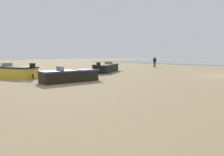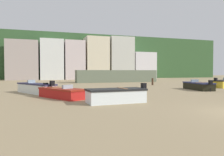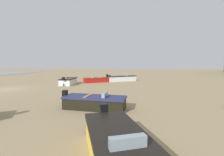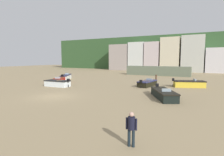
# 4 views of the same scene
# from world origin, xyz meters

# --- Properties ---
(headland_hill) EXTENTS (90.00, 32.00, 12.23)m
(headland_hill) POSITION_xyz_m (0.00, 66.00, 6.12)
(headland_hill) COLOR #31532C
(headland_hill) RESTS_ON ground
(harbor_pier) EXTENTS (15.17, 2.40, 2.22)m
(harbor_pier) POSITION_xyz_m (3.94, 30.00, 1.11)
(harbor_pier) COLOR #616C56
(harbor_pier) RESTS_ON ground
(townhouse_far_left) EXTENTS (6.99, 5.11, 9.12)m
(townhouse_far_left) POSITION_xyz_m (-13.51, 46.55, 4.56)
(townhouse_far_left) COLOR #A59890
(townhouse_far_left) RESTS_ON ground
(townhouse_left) EXTENTS (5.35, 6.47, 9.64)m
(townhouse_left) POSITION_xyz_m (-6.98, 47.24, 4.82)
(townhouse_left) COLOR silver
(townhouse_left) RESTS_ON ground
(townhouse_centre_left) EXTENTS (4.82, 6.07, 9.54)m
(townhouse_centre_left) POSITION_xyz_m (-1.58, 47.03, 4.77)
(townhouse_centre_left) COLOR beige
(townhouse_centre_left) RESTS_ON ground
(townhouse_centre) EXTENTS (5.74, 5.83, 10.74)m
(townhouse_centre) POSITION_xyz_m (4.14, 46.91, 5.37)
(townhouse_centre) COLOR beige
(townhouse_centre) RESTS_ON ground
(townhouse_centre_right) EXTENTS (6.33, 5.72, 10.99)m
(townhouse_centre_right) POSITION_xyz_m (10.68, 46.86, 5.50)
(townhouse_centre_right) COLOR beige
(townhouse_centre_right) RESTS_ON ground
(townhouse_right) EXTENTS (6.22, 5.73, 7.15)m
(townhouse_right) POSITION_xyz_m (17.25, 46.86, 3.58)
(townhouse_right) COLOR silver
(townhouse_right) RESTS_ON ground
(boat_yellow_0) EXTENTS (4.52, 2.90, 1.24)m
(boat_yellow_0) POSITION_xyz_m (12.33, 13.57, 0.47)
(boat_yellow_0) COLOR gold
(boat_yellow_0) RESTS_ON ground
(boat_black_1) EXTENTS (2.06, 4.38, 1.14)m
(boat_black_1) POSITION_xyz_m (6.80, 11.71, 0.42)
(boat_black_1) COLOR black
(boat_black_1) RESTS_ON ground
(boat_white_3) EXTENTS (4.05, 1.74, 1.22)m
(boat_white_3) POSITION_xyz_m (-4.79, 5.49, 0.46)
(boat_white_3) COLOR white
(boat_white_3) RESTS_ON ground
(boat_white_4) EXTENTS (3.54, 5.12, 1.25)m
(boat_white_4) POSITION_xyz_m (-9.79, 12.98, 0.48)
(boat_white_4) COLOR white
(boat_white_4) RESTS_ON ground
(boat_red_5) EXTENTS (3.39, 4.43, 1.06)m
(boat_red_5) POSITION_xyz_m (-7.89, 9.01, 0.39)
(boat_red_5) COLOR red
(boat_red_5) RESTS_ON ground
(mooring_post_near_water) EXTENTS (0.28, 0.28, 1.01)m
(mooring_post_near_water) POSITION_xyz_m (6.00, 20.32, 0.50)
(mooring_post_near_water) COLOR #483121
(mooring_post_near_water) RESTS_ON ground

